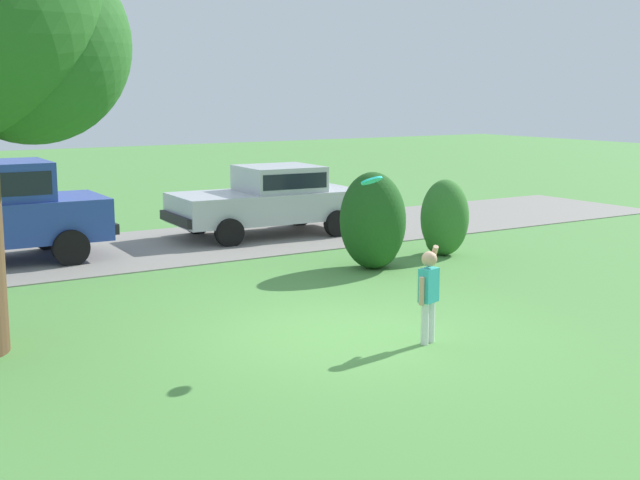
# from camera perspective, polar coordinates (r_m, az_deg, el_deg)

# --- Properties ---
(ground_plane) EXTENTS (80.00, 80.00, 0.00)m
(ground_plane) POSITION_cam_1_polar(r_m,az_deg,el_deg) (11.72, 1.22, -6.20)
(ground_plane) COLOR #518E42
(driveway_strip) EXTENTS (28.00, 4.40, 0.02)m
(driveway_strip) POSITION_cam_1_polar(r_m,az_deg,el_deg) (18.25, -11.97, -0.60)
(driveway_strip) COLOR gray
(driveway_strip) RESTS_ON ground
(shrub_near_tree) EXTENTS (1.16, 1.30, 1.78)m
(shrub_near_tree) POSITION_cam_1_polar(r_m,az_deg,el_deg) (15.89, 3.49, 0.97)
(shrub_near_tree) COLOR #1E511C
(shrub_near_tree) RESTS_ON ground
(shrub_centre_left) EXTENTS (0.99, 0.91, 1.51)m
(shrub_centre_left) POSITION_cam_1_polar(r_m,az_deg,el_deg) (17.35, 8.14, 1.33)
(shrub_centre_left) COLOR #33702B
(shrub_centre_left) RESTS_ON ground
(parked_sedan) EXTENTS (4.51, 2.31, 1.56)m
(parked_sedan) POSITION_cam_1_polar(r_m,az_deg,el_deg) (19.59, -3.27, 2.77)
(parked_sedan) COLOR silver
(parked_sedan) RESTS_ON ground
(child_thrower) EXTENTS (0.41, 0.35, 1.29)m
(child_thrower) POSITION_cam_1_polar(r_m,az_deg,el_deg) (11.23, 7.12, -3.21)
(child_thrower) COLOR white
(child_thrower) RESTS_ON ground
(frisbee) EXTENTS (0.29, 0.27, 0.15)m
(frisbee) POSITION_cam_1_polar(r_m,az_deg,el_deg) (11.04, 3.40, 3.91)
(frisbee) COLOR #1EB7B2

